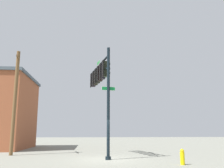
{
  "coord_description": "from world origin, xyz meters",
  "views": [
    {
      "loc": [
        -15.91,
        1.21,
        1.76
      ],
      "look_at": [
        -0.38,
        -0.21,
        4.8
      ],
      "focal_mm": 39.08,
      "sensor_mm": 36.0,
      "label": 1
    }
  ],
  "objects": [
    {
      "name": "ground_plane",
      "position": [
        0.0,
        0.0,
        0.0
      ],
      "size": [
        120.0,
        120.0,
        0.0
      ],
      "primitive_type": "plane",
      "color": "gray"
    },
    {
      "name": "signal_pole_assembly",
      "position": [
        2.25,
        0.42,
        5.64
      ],
      "size": [
        5.46,
        1.68,
        7.41
      ],
      "color": "black",
      "rests_on": "ground_plane"
    },
    {
      "name": "fire_hydrant",
      "position": [
        -2.72,
        -3.79,
        0.41
      ],
      "size": [
        0.33,
        0.24,
        0.83
      ],
      "color": "yellow",
      "rests_on": "ground_plane"
    },
    {
      "name": "utility_pole",
      "position": [
        3.48,
        7.02,
        4.19
      ],
      "size": [
        1.79,
        0.46,
        8.1
      ],
      "color": "brown",
      "rests_on": "ground_plane"
    }
  ]
}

